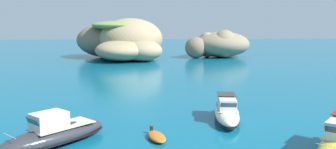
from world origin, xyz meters
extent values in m
ellipsoid|color=#756651|center=(-10.49, 74.49, 4.48)|extent=(22.81, 22.79, 8.96)
ellipsoid|color=#9E8966|center=(-4.56, 69.34, 5.04)|extent=(16.65, 17.28, 10.08)
ellipsoid|color=#9E8966|center=(-6.15, 65.09, 2.56)|extent=(16.65, 19.25, 5.11)
ellipsoid|color=#9E8966|center=(-2.54, 72.29, 3.33)|extent=(15.61, 15.07, 6.66)
ellipsoid|color=#9E8966|center=(-2.04, 63.35, 2.50)|extent=(13.02, 13.43, 5.00)
ellipsoid|color=olive|center=(-7.28, 69.02, 8.29)|extent=(13.41, 12.19, 2.30)
ellipsoid|color=#84755B|center=(19.34, 72.34, 3.36)|extent=(18.99, 18.61, 6.71)
ellipsoid|color=#9E8966|center=(15.42, 71.99, 3.28)|extent=(5.72, 7.55, 6.56)
ellipsoid|color=#84755B|center=(19.39, 69.65, 3.60)|extent=(8.66, 9.42, 7.21)
ellipsoid|color=#756651|center=(12.01, 69.98, 2.68)|extent=(6.64, 6.86, 5.36)
cylinder|color=silver|center=(7.28, 3.17, 1.37)|extent=(1.14, 1.15, 0.04)
cylinder|color=silver|center=(9.76, 6.73, 1.79)|extent=(0.03, 0.03, 1.21)
ellipsoid|color=beige|center=(4.17, 13.27, 0.57)|extent=(3.22, 6.94, 1.14)
ellipsoid|color=black|center=(4.17, 13.27, 0.31)|extent=(3.29, 7.08, 0.14)
cube|color=#C6B793|center=(4.26, 13.76, 1.05)|extent=(2.36, 3.93, 0.06)
cube|color=silver|center=(4.11, 12.94, 1.55)|extent=(1.73, 2.10, 0.94)
cube|color=#2D4756|center=(3.93, 12.00, 1.64)|extent=(1.32, 0.46, 0.50)
cylinder|color=silver|center=(3.68, 10.71, 1.23)|extent=(1.39, 0.30, 0.04)
cube|color=#333338|center=(4.39, 14.42, 2.12)|extent=(1.91, 2.26, 0.04)
cylinder|color=silver|center=(5.08, 14.29, 1.59)|extent=(0.03, 0.03, 1.07)
cylinder|color=silver|center=(3.70, 14.55, 1.59)|extent=(0.03, 0.03, 1.07)
ellipsoid|color=#2D2D33|center=(-9.12, 8.84, 0.66)|extent=(7.23, 7.06, 1.32)
ellipsoid|color=black|center=(-9.12, 8.84, 0.36)|extent=(7.38, 7.20, 0.16)
cube|color=#C6B793|center=(-8.70, 9.24, 1.22)|extent=(4.46, 4.39, 0.06)
cube|color=silver|center=(-9.40, 8.57, 1.80)|extent=(2.70, 2.68, 1.09)
cube|color=#2D4756|center=(-10.20, 7.80, 1.91)|extent=(1.23, 1.27, 0.58)
cylinder|color=silver|center=(-11.31, 6.74, 1.40)|extent=(1.15, 1.20, 0.04)
ellipsoid|color=orange|center=(-2.13, 9.14, 0.22)|extent=(1.64, 2.78, 0.44)
cube|color=#9E998E|center=(-2.13, 9.14, 0.28)|extent=(0.99, 1.91, 0.06)
cube|color=black|center=(-2.44, 10.51, 0.40)|extent=(0.24, 0.24, 0.36)
camera|label=1|loc=(-3.60, -13.53, 8.04)|focal=35.26mm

